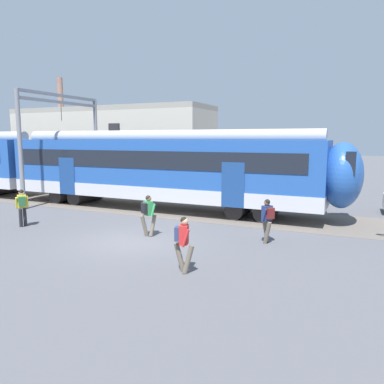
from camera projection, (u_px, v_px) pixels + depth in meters
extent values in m
plane|color=#515156|center=(133.00, 241.00, 14.27)|extent=(160.00, 160.00, 0.00)
cube|color=#605951|center=(15.00, 196.00, 25.38)|extent=(80.00, 4.40, 0.01)
cube|color=silver|center=(156.00, 190.00, 20.74)|extent=(18.00, 3.06, 0.70)
cube|color=#2351A3|center=(156.00, 162.00, 20.52)|extent=(18.00, 3.00, 2.40)
cube|color=black|center=(141.00, 160.00, 19.12)|extent=(16.56, 0.03, 0.90)
cube|color=navy|center=(233.00, 185.00, 17.25)|extent=(1.10, 0.04, 2.10)
cube|color=navy|center=(67.00, 176.00, 21.29)|extent=(1.10, 0.04, 2.10)
cylinder|color=#A4A4A9|center=(155.00, 137.00, 20.32)|extent=(17.64, 0.70, 0.70)
cube|color=black|center=(114.00, 127.00, 21.34)|extent=(0.70, 0.12, 0.40)
cylinder|color=black|center=(268.00, 209.00, 18.26)|extent=(0.90, 2.40, 0.90)
cylinder|color=black|center=(241.00, 207.00, 18.83)|extent=(0.90, 2.40, 0.90)
cylinder|color=black|center=(87.00, 195.00, 22.82)|extent=(0.90, 2.40, 0.90)
cylinder|color=black|center=(69.00, 194.00, 23.39)|extent=(0.90, 2.40, 0.90)
ellipsoid|color=#2351A3|center=(342.00, 175.00, 16.67)|extent=(1.80, 2.85, 2.95)
cube|color=black|center=(351.00, 162.00, 16.44)|extent=(0.40, 2.40, 1.00)
cylinder|color=black|center=(1.00, 188.00, 25.86)|extent=(0.90, 2.40, 0.90)
cylinder|color=#28282D|center=(25.00, 216.00, 16.75)|extent=(0.37, 0.34, 0.87)
cylinder|color=#28282D|center=(21.00, 218.00, 16.42)|extent=(0.37, 0.34, 0.87)
cube|color=gold|center=(22.00, 201.00, 16.48)|extent=(0.41, 0.43, 0.56)
cylinder|color=gold|center=(16.00, 203.00, 16.32)|extent=(0.25, 0.22, 0.52)
cylinder|color=gold|center=(27.00, 202.00, 16.66)|extent=(0.25, 0.22, 0.52)
sphere|color=beige|center=(21.00, 192.00, 16.44)|extent=(0.22, 0.22, 0.22)
sphere|color=black|center=(21.00, 192.00, 16.42)|extent=(0.20, 0.20, 0.20)
cube|color=#235633|center=(22.00, 201.00, 16.32)|extent=(0.30, 0.32, 0.40)
cylinder|color=#6B6051|center=(153.00, 226.00, 14.95)|extent=(0.29, 0.38, 0.87)
cylinder|color=#6B6051|center=(144.00, 226.00, 14.91)|extent=(0.29, 0.38, 0.87)
cube|color=#2D7F47|center=(148.00, 208.00, 14.83)|extent=(0.43, 0.37, 0.56)
cylinder|color=#2D7F47|center=(144.00, 209.00, 14.95)|extent=(0.19, 0.26, 0.52)
cylinder|color=#2D7F47|center=(153.00, 210.00, 14.72)|extent=(0.19, 0.26, 0.52)
sphere|color=brown|center=(149.00, 198.00, 14.79)|extent=(0.22, 0.22, 0.22)
sphere|color=black|center=(148.00, 198.00, 14.77)|extent=(0.20, 0.20, 0.20)
cube|color=black|center=(144.00, 208.00, 14.71)|extent=(0.32, 0.26, 0.40)
cylinder|color=#6B6051|center=(188.00, 259.00, 10.78)|extent=(0.38, 0.25, 0.87)
cylinder|color=#6B6051|center=(180.00, 257.00, 11.00)|extent=(0.38, 0.25, 0.87)
cube|color=red|center=(184.00, 235.00, 10.79)|extent=(0.33, 0.41, 0.56)
cylinder|color=red|center=(182.00, 234.00, 11.02)|extent=(0.26, 0.16, 0.52)
cylinder|color=red|center=(186.00, 238.00, 10.57)|extent=(0.26, 0.16, 0.52)
sphere|color=tan|center=(185.00, 221.00, 10.73)|extent=(0.22, 0.22, 0.22)
sphere|color=black|center=(184.00, 220.00, 10.73)|extent=(0.20, 0.20, 0.20)
cube|color=navy|center=(178.00, 234.00, 10.81)|extent=(0.23, 0.31, 0.40)
cylinder|color=#6B6051|center=(266.00, 231.00, 14.14)|extent=(0.38, 0.32, 0.87)
cylinder|color=#6B6051|center=(267.00, 233.00, 13.81)|extent=(0.38, 0.32, 0.87)
cube|color=navy|center=(267.00, 213.00, 13.87)|extent=(0.40, 0.43, 0.56)
cylinder|color=navy|center=(264.00, 215.00, 13.70)|extent=(0.25, 0.21, 0.52)
cylinder|color=navy|center=(270.00, 213.00, 14.06)|extent=(0.25, 0.21, 0.52)
sphere|color=brown|center=(267.00, 203.00, 13.83)|extent=(0.22, 0.22, 0.22)
sphere|color=black|center=(267.00, 202.00, 13.81)|extent=(0.20, 0.20, 0.20)
cube|color=maroon|center=(270.00, 213.00, 13.72)|extent=(0.29, 0.32, 0.40)
cylinder|color=gray|center=(20.00, 150.00, 20.22)|extent=(0.24, 0.24, 6.50)
cylinder|color=gray|center=(96.00, 147.00, 25.99)|extent=(0.24, 0.24, 6.50)
cube|color=gray|center=(60.00, 96.00, 22.65)|extent=(0.20, 6.40, 0.16)
cube|color=gray|center=(61.00, 102.00, 22.71)|extent=(0.20, 6.40, 0.16)
cylinder|color=black|center=(61.00, 112.00, 22.79)|extent=(0.03, 0.03, 1.00)
cube|color=beige|center=(111.00, 149.00, 31.79)|extent=(17.56, 5.00, 6.00)
cube|color=#9F9686|center=(109.00, 110.00, 31.33)|extent=(17.56, 5.00, 0.40)
cylinder|color=#8C6656|center=(60.00, 96.00, 33.29)|extent=(0.50, 0.50, 3.20)
cylinder|color=brown|center=(120.00, 157.00, 33.89)|extent=(0.32, 0.32, 4.42)
sphere|color=#2D662D|center=(119.00, 121.00, 33.42)|extent=(2.93, 2.93, 2.93)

